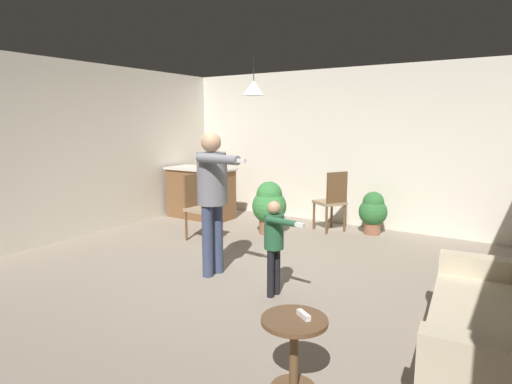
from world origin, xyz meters
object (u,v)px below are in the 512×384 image
(couch_floral, at_px, (503,333))
(potted_plant_by_wall, at_px, (373,211))
(kitchen_counter, at_px, (201,193))
(person_adult, at_px, (213,188))
(dining_chair_near_wall, at_px, (199,204))
(potted_plant_corner, at_px, (269,205))
(person_child, at_px, (275,238))
(side_table_by_couch, at_px, (294,346))
(dining_chair_by_counter, at_px, (332,199))
(spare_remote_on_table, at_px, (304,315))

(couch_floral, xyz_separation_m, potted_plant_by_wall, (-2.01, 3.38, 0.05))
(kitchen_counter, bearing_deg, person_adult, -47.19)
(dining_chair_near_wall, bearing_deg, potted_plant_corner, 144.59)
(kitchen_counter, bearing_deg, person_child, -38.78)
(side_table_by_couch, distance_m, person_adult, 2.46)
(person_adult, relative_size, dining_chair_near_wall, 1.67)
(kitchen_counter, distance_m, potted_plant_by_wall, 3.16)
(dining_chair_by_counter, bearing_deg, couch_floral, -109.21)
(person_child, bearing_deg, potted_plant_by_wall, -175.09)
(side_table_by_couch, xyz_separation_m, person_adult, (-1.84, 1.47, 0.71))
(couch_floral, relative_size, dining_chair_by_counter, 1.88)
(potted_plant_corner, distance_m, spare_remote_on_table, 4.13)
(potted_plant_corner, distance_m, potted_plant_by_wall, 1.67)
(kitchen_counter, bearing_deg, spare_remote_on_table, -42.84)
(kitchen_counter, relative_size, spare_remote_on_table, 9.69)
(person_child, bearing_deg, dining_chair_by_counter, -162.71)
(person_adult, height_order, spare_remote_on_table, person_adult)
(side_table_by_couch, xyz_separation_m, dining_chair_near_wall, (-3.01, 2.58, 0.22))
(potted_plant_by_wall, distance_m, spare_remote_on_table, 4.38)
(person_child, bearing_deg, side_table_by_couch, 41.15)
(person_adult, distance_m, person_child, 1.02)
(couch_floral, height_order, potted_plant_by_wall, couch_floral)
(potted_plant_corner, xyz_separation_m, potted_plant_by_wall, (1.42, 0.87, -0.09))
(potted_plant_by_wall, bearing_deg, potted_plant_corner, -148.56)
(person_child, height_order, dining_chair_near_wall, person_child)
(potted_plant_corner, bearing_deg, spare_remote_on_table, -55.74)
(couch_floral, height_order, dining_chair_by_counter, same)
(kitchen_counter, relative_size, person_child, 1.26)
(side_table_by_couch, height_order, potted_plant_corner, potted_plant_corner)
(dining_chair_by_counter, relative_size, spare_remote_on_table, 7.69)
(potted_plant_corner, bearing_deg, dining_chair_near_wall, -129.94)
(dining_chair_near_wall, distance_m, spare_remote_on_table, 3.97)
(side_table_by_couch, bearing_deg, dining_chair_near_wall, 139.32)
(spare_remote_on_table, bearing_deg, kitchen_counter, 137.16)
(side_table_by_couch, bearing_deg, kitchen_counter, 136.52)
(potted_plant_corner, bearing_deg, potted_plant_by_wall, 31.44)
(side_table_by_couch, distance_m, dining_chair_near_wall, 3.97)
(person_adult, bearing_deg, potted_plant_corner, -162.18)
(potted_plant_by_wall, bearing_deg, person_adult, -108.98)
(side_table_by_couch, distance_m, dining_chair_by_counter, 4.38)
(kitchen_counter, distance_m, person_child, 3.90)
(dining_chair_near_wall, bearing_deg, person_adult, 50.76)
(potted_plant_by_wall, bearing_deg, couch_floral, -59.26)
(potted_plant_corner, bearing_deg, person_adult, -77.56)
(person_adult, xyz_separation_m, potted_plant_corner, (-0.44, 1.99, -0.57))
(dining_chair_by_counter, height_order, spare_remote_on_table, dining_chair_by_counter)
(kitchen_counter, height_order, person_child, person_child)
(side_table_by_couch, height_order, potted_plant_by_wall, potted_plant_by_wall)
(kitchen_counter, distance_m, side_table_by_couch, 5.46)
(dining_chair_near_wall, bearing_deg, person_child, 63.19)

